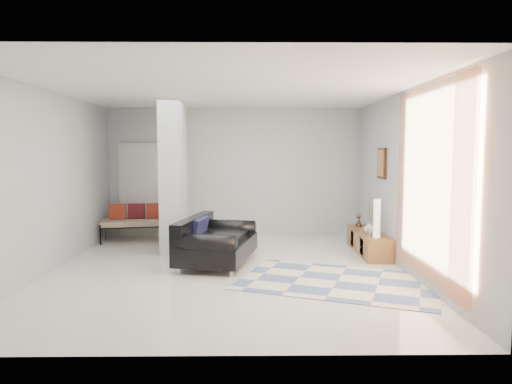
{
  "coord_description": "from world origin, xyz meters",
  "views": [
    {
      "loc": [
        0.35,
        -7.02,
        1.87
      ],
      "look_at": [
        0.44,
        0.6,
        1.18
      ],
      "focal_mm": 32.0,
      "sensor_mm": 36.0,
      "label": 1
    }
  ],
  "objects": [
    {
      "name": "floor",
      "position": [
        0.0,
        0.0,
        0.0
      ],
      "size": [
        6.0,
        6.0,
        0.0
      ],
      "primitive_type": "plane",
      "color": "white",
      "rests_on": "ground"
    },
    {
      "name": "ceiling",
      "position": [
        0.0,
        0.0,
        2.8
      ],
      "size": [
        6.0,
        6.0,
        0.0
      ],
      "primitive_type": "plane",
      "rotation": [
        3.14,
        0.0,
        0.0
      ],
      "color": "white",
      "rests_on": "wall_back"
    },
    {
      "name": "wall_back",
      "position": [
        0.0,
        3.0,
        1.4
      ],
      "size": [
        6.0,
        0.0,
        6.0
      ],
      "primitive_type": "plane",
      "rotation": [
        1.57,
        0.0,
        0.0
      ],
      "color": "#AFB1B3",
      "rests_on": "ground"
    },
    {
      "name": "wall_front",
      "position": [
        0.0,
        -3.0,
        1.4
      ],
      "size": [
        6.0,
        0.0,
        6.0
      ],
      "primitive_type": "plane",
      "rotation": [
        -1.57,
        0.0,
        0.0
      ],
      "color": "#AFB1B3",
      "rests_on": "ground"
    },
    {
      "name": "wall_left",
      "position": [
        -2.75,
        0.0,
        1.4
      ],
      "size": [
        0.0,
        6.0,
        6.0
      ],
      "primitive_type": "plane",
      "rotation": [
        1.57,
        0.0,
        1.57
      ],
      "color": "#AFB1B3",
      "rests_on": "ground"
    },
    {
      "name": "wall_right",
      "position": [
        2.75,
        0.0,
        1.4
      ],
      "size": [
        0.0,
        6.0,
        6.0
      ],
      "primitive_type": "plane",
      "rotation": [
        1.57,
        0.0,
        -1.57
      ],
      "color": "#AFB1B3",
      "rests_on": "ground"
    },
    {
      "name": "partition_column",
      "position": [
        -1.1,
        1.6,
        1.4
      ],
      "size": [
        0.35,
        1.2,
        2.8
      ],
      "primitive_type": "cube",
      "color": "#B9BFC1",
      "rests_on": "floor"
    },
    {
      "name": "hallway_door",
      "position": [
        -2.1,
        2.96,
        1.02
      ],
      "size": [
        0.85,
        0.06,
        2.04
      ],
      "primitive_type": "cube",
      "color": "silver",
      "rests_on": "floor"
    },
    {
      "name": "curtain",
      "position": [
        2.67,
        -1.15,
        1.45
      ],
      "size": [
        0.0,
        2.55,
        2.55
      ],
      "primitive_type": "plane",
      "rotation": [
        1.57,
        0.0,
        1.57
      ],
      "color": "orange",
      "rests_on": "wall_right"
    },
    {
      "name": "wall_art",
      "position": [
        2.72,
        1.19,
        1.65
      ],
      "size": [
        0.04,
        0.45,
        0.55
      ],
      "primitive_type": "cube",
      "color": "#3C2110",
      "rests_on": "wall_right"
    },
    {
      "name": "media_console",
      "position": [
        2.52,
        1.19,
        0.21
      ],
      "size": [
        0.45,
        1.68,
        0.8
      ],
      "color": "brown",
      "rests_on": "floor"
    },
    {
      "name": "loveseat",
      "position": [
        -0.27,
        0.5,
        0.35
      ],
      "size": [
        1.35,
        1.92,
        0.76
      ],
      "rotation": [
        0.0,
        0.0,
        -0.2
      ],
      "color": "silver",
      "rests_on": "floor"
    },
    {
      "name": "daybed",
      "position": [
        -1.93,
        2.47,
        0.42
      ],
      "size": [
        1.75,
        0.97,
        0.77
      ],
      "rotation": [
        0.0,
        0.0,
        0.17
      ],
      "color": "black",
      "rests_on": "floor"
    },
    {
      "name": "area_rug",
      "position": [
        1.6,
        -0.64,
        0.01
      ],
      "size": [
        3.18,
        2.66,
        0.01
      ],
      "primitive_type": "cube",
      "rotation": [
        0.0,
        0.0,
        -0.37
      ],
      "color": "beige",
      "rests_on": "floor"
    },
    {
      "name": "cylinder_lamp",
      "position": [
        2.5,
        0.63,
        0.73
      ],
      "size": [
        0.12,
        0.12,
        0.65
      ],
      "primitive_type": "cylinder",
      "color": "beige",
      "rests_on": "media_console"
    },
    {
      "name": "bronze_figurine",
      "position": [
        2.47,
        1.79,
        0.52
      ],
      "size": [
        0.14,
        0.14,
        0.24
      ],
      "primitive_type": null,
      "rotation": [
        0.0,
        0.0,
        -0.15
      ],
      "color": "black",
      "rests_on": "media_console"
    },
    {
      "name": "vase",
      "position": [
        2.47,
        0.97,
        0.51
      ],
      "size": [
        0.22,
        0.22,
        0.21
      ],
      "primitive_type": "imported",
      "rotation": [
        0.0,
        0.0,
        0.1
      ],
      "color": "white",
      "rests_on": "media_console"
    }
  ]
}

